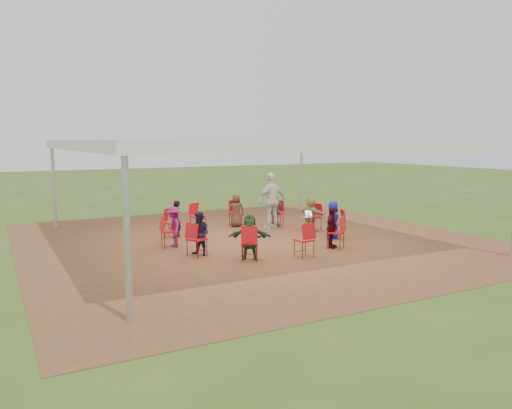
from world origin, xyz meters
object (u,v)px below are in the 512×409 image
person_seated_1 (276,210)px  cable_coil (257,237)px  chair_2 (236,214)px  chair_3 (198,217)px  person_seated_6 (250,237)px  chair_1 (277,214)px  chair_0 (313,217)px  chair_4 (172,223)px  chair_7 (250,243)px  person_seated_4 (173,227)px  chair_10 (337,224)px  person_seated_7 (332,228)px  person_seated_3 (176,219)px  chair_6 (197,239)px  chair_8 (304,240)px  person_seated_0 (311,214)px  person_seated_8 (333,220)px  laptop (307,215)px  chair_5 (169,232)px  person_seated_5 (200,234)px  chair_9 (336,233)px  person_seated_2 (236,210)px  standing_person (272,201)px

person_seated_1 → cable_coil: (-1.45, -1.32, -0.56)m
chair_2 → chair_3: bearing=16.4°
person_seated_6 → chair_1: bearing=81.6°
chair_0 → chair_4: size_ratio=1.00×
chair_7 → person_seated_4: bearing=145.1°
chair_10 → person_seated_7: (-0.96, -1.03, 0.13)m
person_seated_3 → cable_coil: (2.24, -1.15, -0.56)m
chair_4 → person_seated_6: size_ratio=0.78×
chair_6 → person_seated_6: 1.42m
person_seated_1 → person_seated_6: 4.83m
chair_3 → chair_8: 5.07m
person_seated_0 → person_seated_8: 1.37m
person_seated_6 → cable_coil: bearing=88.0°
person_seated_1 → person_seated_0: bearing=163.6°
chair_6 → person_seated_8: bearing=66.1°
chair_10 → person_seated_8: (-0.11, 0.04, 0.13)m
person_seated_0 → laptop: (-0.16, -0.03, -0.03)m
chair_5 → person_seated_5: bearing=21.0°
chair_4 → person_seated_5: bearing=34.9°
chair_9 → person_seated_4: (-3.91, 2.33, 0.13)m
chair_1 → chair_7: size_ratio=1.00×
laptop → person_seated_5: bearing=98.5°
chair_6 → person_seated_0: bearing=82.0°
person_seated_4 → person_seated_2: bearing=130.9°
chair_9 → cable_coil: size_ratio=3.01×
chair_2 → person_seated_2: (-0.03, -0.12, 0.13)m
chair_6 → person_seated_3: 2.71m
person_seated_1 → cable_coil: 2.04m
chair_4 → chair_9: size_ratio=1.00×
chair_10 → person_seated_5: size_ratio=0.78×
chair_10 → chair_8: bearing=147.3°
chair_1 → standing_person: (-0.41, -0.36, 0.51)m
chair_3 → cable_coil: size_ratio=3.01×
cable_coil → chair_2: bearing=82.3°
chair_6 → person_seated_5: 0.18m
chair_1 → person_seated_5: person_seated_5 is taller
person_seated_6 → standing_person: standing_person is taller
person_seated_6 → cable_coil: size_ratio=3.85×
chair_7 → cable_coil: size_ratio=3.01×
chair_3 → person_seated_8: bearing=113.9°
chair_6 → person_seated_6: person_seated_6 is taller
chair_4 → person_seated_8: size_ratio=0.78×
person_seated_5 → person_seated_8: size_ratio=1.00×
chair_10 → person_seated_6: person_seated_6 is taller
chair_10 → standing_person: 2.59m
chair_5 → chair_10: 5.07m
chair_1 → person_seated_3: size_ratio=0.78×
person_seated_7 → person_seated_3: bearing=98.2°
person_seated_4 → laptop: size_ratio=3.13×
chair_2 → chair_6: bearing=65.5°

